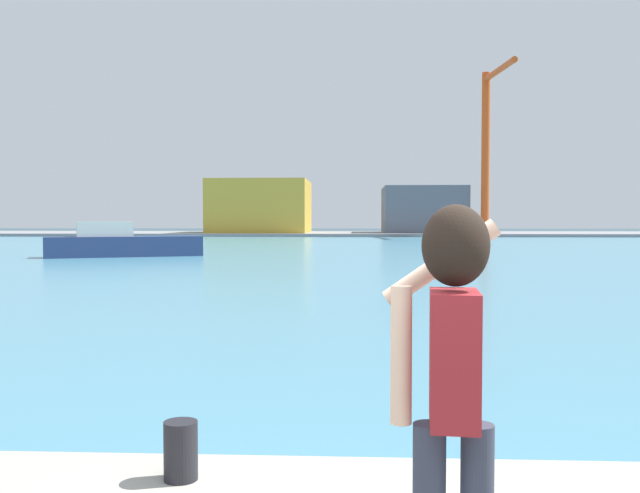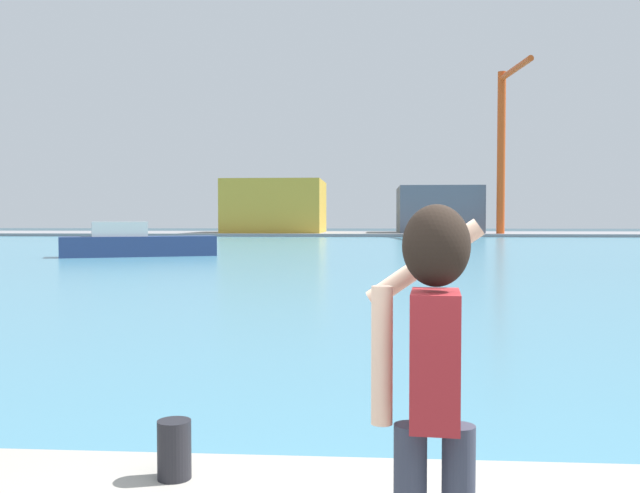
% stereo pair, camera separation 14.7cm
% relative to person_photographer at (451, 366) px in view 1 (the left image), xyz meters
% --- Properties ---
extents(ground_plane, '(220.00, 220.00, 0.00)m').
position_rel_person_photographer_xyz_m(ground_plane, '(-0.11, 49.95, -1.57)').
color(ground_plane, '#334751').
extents(harbor_water, '(140.00, 100.00, 0.02)m').
position_rel_person_photographer_xyz_m(harbor_water, '(-0.11, 51.95, -1.56)').
color(harbor_water, teal).
rests_on(harbor_water, ground_plane).
extents(far_shore_dock, '(140.00, 20.00, 0.38)m').
position_rel_person_photographer_xyz_m(far_shore_dock, '(-0.11, 91.95, -1.38)').
color(far_shore_dock, gray).
rests_on(far_shore_dock, ground_plane).
extents(person_photographer, '(0.53, 0.56, 1.74)m').
position_rel_person_photographer_xyz_m(person_photographer, '(0.00, 0.00, 0.00)').
color(person_photographer, '#2D3342').
rests_on(person_photographer, quay_promenade).
extents(harbor_bollard, '(0.22, 0.22, 0.38)m').
position_rel_person_photographer_xyz_m(harbor_bollard, '(-1.52, 1.46, -0.88)').
color(harbor_bollard, black).
rests_on(harbor_bollard, quay_promenade).
extents(boat_moored, '(8.79, 5.19, 2.01)m').
position_rel_person_photographer_xyz_m(boat_moored, '(-13.85, 36.56, -0.80)').
color(boat_moored, navy).
rests_on(boat_moored, harbor_water).
extents(warehouse_left, '(12.85, 13.69, 6.98)m').
position_rel_person_photographer_xyz_m(warehouse_left, '(-13.12, 90.84, 2.31)').
color(warehouse_left, gold).
rests_on(warehouse_left, far_shore_dock).
extents(warehouse_right, '(10.70, 13.12, 6.11)m').
position_rel_person_photographer_xyz_m(warehouse_right, '(8.77, 92.26, 1.87)').
color(warehouse_right, slate).
rests_on(warehouse_right, far_shore_dock).
extents(port_crane, '(1.94, 11.18, 19.90)m').
position_rel_person_photographer_xyz_m(port_crane, '(15.86, 83.62, 10.67)').
color(port_crane, '#D84C19').
rests_on(port_crane, far_shore_dock).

